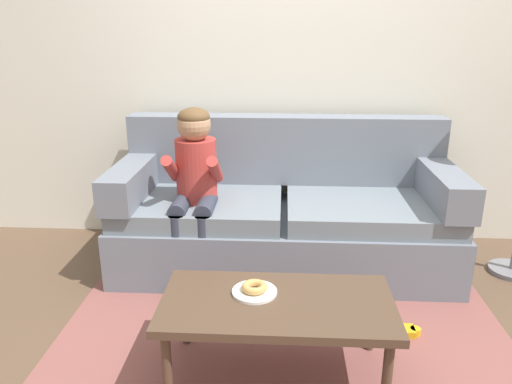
% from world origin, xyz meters
% --- Properties ---
extents(ground, '(10.00, 10.00, 0.00)m').
position_xyz_m(ground, '(0.00, 0.00, 0.00)').
color(ground, brown).
extents(wall_back, '(8.00, 0.10, 2.80)m').
position_xyz_m(wall_back, '(0.00, 1.40, 1.40)').
color(wall_back, silver).
rests_on(wall_back, ground).
extents(area_rug, '(2.39, 1.99, 0.01)m').
position_xyz_m(area_rug, '(0.00, -0.25, 0.01)').
color(area_rug, brown).
rests_on(area_rug, ground).
extents(couch, '(2.21, 0.90, 0.98)m').
position_xyz_m(couch, '(-0.01, 0.85, 0.35)').
color(couch, slate).
rests_on(couch, ground).
extents(coffee_table, '(1.06, 0.54, 0.40)m').
position_xyz_m(coffee_table, '(-0.03, -0.33, 0.36)').
color(coffee_table, '#4C3828').
rests_on(coffee_table, ground).
extents(person_child, '(0.34, 0.58, 1.10)m').
position_xyz_m(person_child, '(-0.57, 0.64, 0.67)').
color(person_child, '#AD3833').
rests_on(person_child, ground).
extents(plate, '(0.21, 0.21, 0.01)m').
position_xyz_m(plate, '(-0.14, -0.27, 0.40)').
color(plate, white).
rests_on(plate, coffee_table).
extents(donut, '(0.17, 0.17, 0.04)m').
position_xyz_m(donut, '(-0.14, -0.27, 0.43)').
color(donut, tan).
rests_on(donut, plate).
extents(toy_controller, '(0.23, 0.09, 0.05)m').
position_xyz_m(toy_controller, '(0.62, 0.01, 0.03)').
color(toy_controller, gold).
rests_on(toy_controller, ground).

